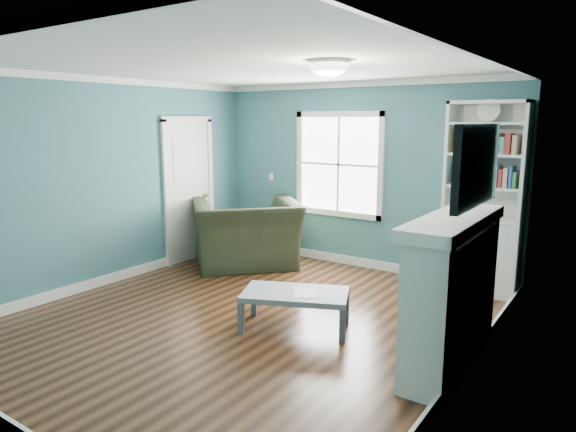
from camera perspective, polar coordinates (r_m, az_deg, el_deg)
The scene contains 13 objects.
floor at distance 5.56m, azimuth -4.55°, elevation -11.36°, with size 5.00×5.00×0.00m, color black.
room_walls at distance 5.18m, azimuth -4.81°, elevation 5.08°, with size 5.00×5.00×5.00m.
trim at distance 5.22m, azimuth -4.75°, elevation 1.32°, with size 4.50×5.00×2.60m.
window at distance 7.42m, azimuth 5.66°, elevation 5.72°, with size 1.40×0.06×1.50m.
bookshelf at distance 6.57m, azimuth 20.77°, elevation -0.20°, with size 0.90×0.35×2.31m.
fireplace at distance 4.59m, azimuth 17.89°, elevation -8.23°, with size 0.44×1.58×1.30m.
tv at distance 4.34m, azimuth 20.24°, elevation 5.30°, with size 0.06×1.10×0.65m, color black.
door at distance 7.76m, azimuth -10.94°, elevation 2.98°, with size 0.12×0.98×2.17m.
ceiling_fixture at distance 4.75m, azimuth 4.61°, elevation 16.28°, with size 0.38×0.38×0.15m.
light_switch at distance 8.09m, azimuth -1.86°, elevation 4.39°, with size 0.08×0.01×0.12m, color white.
recliner at distance 7.36m, azimuth -4.67°, elevation -0.70°, with size 1.46×0.95×1.27m, color black.
coffee_table at distance 5.22m, azimuth 0.82°, elevation -8.92°, with size 1.19×0.95×0.38m.
paper_sheet at distance 5.17m, azimuth 2.01°, elevation -8.51°, with size 0.24×0.31×0.00m, color white.
Camera 1 is at (3.27, -3.99, 2.08)m, focal length 32.00 mm.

